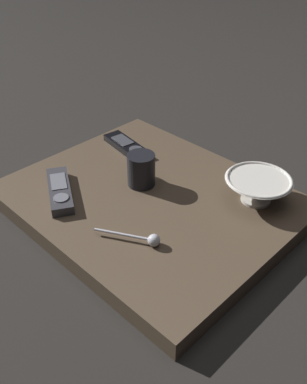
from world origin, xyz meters
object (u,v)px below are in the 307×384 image
tv_remote_near (60,190)px  tv_remote_far (127,146)px  cereal_bowl (258,188)px  coffee_mug (141,169)px  teaspoon (148,239)px

tv_remote_near → tv_remote_far: (-0.27, -0.05, -0.00)m
cereal_bowl → tv_remote_near: cereal_bowl is taller
coffee_mug → tv_remote_near: size_ratio=0.53×
coffee_mug → teaspoon: size_ratio=0.74×
teaspoon → tv_remote_near: 0.28m
coffee_mug → tv_remote_near: coffee_mug is taller
teaspoon → tv_remote_near: same height
coffee_mug → cereal_bowl: bearing=120.0°
tv_remote_near → tv_remote_far: bearing=-169.4°
tv_remote_near → tv_remote_far: 0.27m
coffee_mug → teaspoon: bearing=49.6°
cereal_bowl → tv_remote_near: bearing=-48.2°
cereal_bowl → coffee_mug: 0.29m
coffee_mug → tv_remote_far: size_ratio=0.56×
coffee_mug → teaspoon: 0.23m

